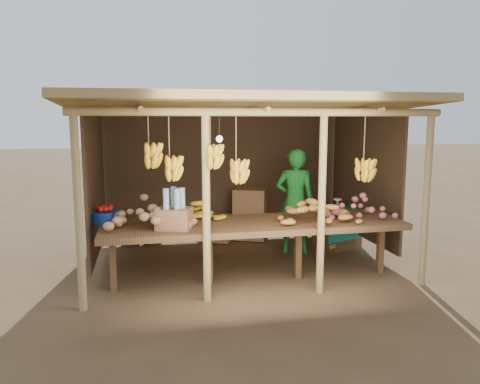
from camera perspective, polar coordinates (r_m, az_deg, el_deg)
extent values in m
plane|color=brown|center=(7.19, 0.00, -8.30)|extent=(60.00, 60.00, 0.00)
cylinder|color=tan|center=(5.38, -19.09, -2.55)|extent=(0.09, 0.09, 2.20)
cylinder|color=tan|center=(6.36, 21.75, -1.00)|extent=(0.09, 0.09, 2.20)
cylinder|color=tan|center=(8.33, -16.45, 1.45)|extent=(0.09, 0.09, 2.20)
cylinder|color=tan|center=(8.99, 11.28, 2.16)|extent=(0.09, 0.09, 2.20)
cylinder|color=tan|center=(5.37, -4.13, -2.10)|extent=(0.09, 0.09, 2.20)
cylinder|color=tan|center=(5.72, 9.92, -1.55)|extent=(0.09, 0.09, 2.20)
cylinder|color=tan|center=(5.41, 3.22, 9.70)|extent=(4.40, 0.09, 0.09)
cylinder|color=tan|center=(8.35, -2.08, 9.39)|extent=(4.40, 0.09, 0.09)
cube|color=#A78A4E|center=(6.87, 0.00, 10.27)|extent=(4.70, 3.50, 0.28)
cube|color=#453120|center=(8.38, -2.02, 2.60)|extent=(4.20, 0.04, 1.98)
cube|color=#453120|center=(7.03, -17.20, 1.02)|extent=(0.04, 2.40, 1.98)
cube|color=#453120|center=(7.80, 14.86, 1.85)|extent=(0.04, 2.40, 1.98)
cube|color=brown|center=(6.10, 1.79, -4.04)|extent=(3.90, 1.05, 0.08)
cube|color=brown|center=(6.06, -15.22, -8.35)|extent=(0.08, 0.08, 0.72)
cube|color=brown|center=(6.09, -3.78, -7.95)|extent=(0.08, 0.08, 0.72)
cube|color=brown|center=(6.36, 7.08, -7.28)|extent=(0.08, 0.08, 0.72)
cube|color=brown|center=(6.83, 16.74, -6.47)|extent=(0.08, 0.08, 0.72)
cylinder|color=navy|center=(6.32, -16.10, -2.88)|extent=(0.42, 0.42, 0.15)
cube|color=#946442|center=(5.74, -8.01, -3.22)|extent=(0.49, 0.43, 0.26)
imported|color=#1B7A29|center=(7.45, 6.71, -1.13)|extent=(0.69, 0.54, 1.67)
cube|color=brown|center=(8.02, 11.74, -4.49)|extent=(0.81, 0.76, 0.59)
cube|color=#0C8E86|center=(7.95, 11.82, -2.22)|extent=(0.90, 0.85, 0.06)
cube|color=#946442|center=(8.33, 1.24, -4.16)|extent=(0.69, 0.63, 0.45)
cube|color=#946442|center=(8.24, 1.25, -1.14)|extent=(0.69, 0.63, 0.45)
cube|color=#946442|center=(8.22, -2.95, -4.35)|extent=(0.69, 0.63, 0.45)
ellipsoid|color=#453120|center=(8.16, -13.21, -4.75)|extent=(0.40, 0.40, 0.54)
ellipsoid|color=#453120|center=(8.15, -10.64, -4.67)|extent=(0.40, 0.40, 0.54)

